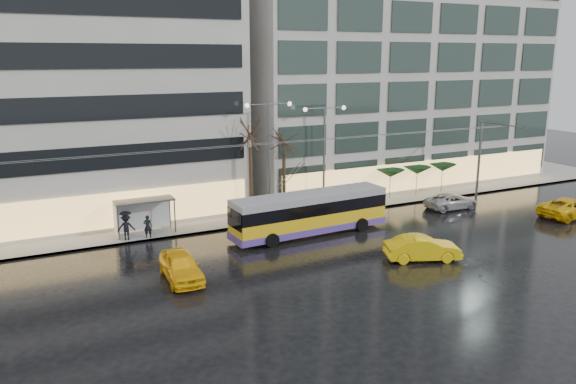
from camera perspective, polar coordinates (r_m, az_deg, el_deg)
ground at (r=35.36m, az=2.49°, el=-7.33°), size 140.00×140.00×0.00m
sidewalk at (r=48.18m, az=-3.47°, el=-1.51°), size 80.00×10.00×0.15m
kerb at (r=43.83m, az=-0.93°, el=-3.02°), size 80.00×0.10×0.15m
building_left at (r=47.88m, az=-26.84°, el=10.42°), size 34.00×14.00×22.00m
building_right at (r=59.32m, az=10.06°, el=13.45°), size 32.00×14.00×25.00m
trolleybus at (r=40.65m, az=2.23°, el=-2.28°), size 12.06×4.83×5.54m
catenary at (r=41.41m, az=-1.54°, el=1.95°), size 42.24×5.12×7.00m
bus_shelter at (r=41.68m, az=-14.94°, el=-1.68°), size 4.20×1.60×2.51m
street_lamp_near at (r=44.08m, az=-1.95°, el=4.95°), size 3.96×0.36×9.03m
street_lamp_far at (r=46.39m, az=3.70°, el=5.02°), size 3.96×0.36×8.53m
tree_a at (r=43.52m, az=-3.88°, el=6.27°), size 3.20×3.20×8.40m
tree_b at (r=45.01m, az=-0.42°, el=5.67°), size 3.20×3.20×7.70m
parasol_a at (r=50.95m, az=10.37°, el=1.87°), size 2.50×2.50×2.65m
parasol_b at (r=52.77m, az=12.99°, el=2.15°), size 2.50×2.50×2.65m
parasol_c at (r=54.70m, az=15.43°, el=2.41°), size 2.50×2.50×2.65m
taxi_a at (r=33.33m, az=-10.81°, el=-7.41°), size 2.11×4.84×1.62m
taxi_b at (r=36.76m, az=13.50°, el=-5.57°), size 5.05×3.26×1.57m
taxi_c at (r=50.62m, az=26.74°, el=-1.40°), size 5.74×2.87×1.56m
sedan_silver at (r=49.67m, az=16.27°, el=-0.89°), size 4.78×2.39×1.30m
pedestrian_a at (r=40.61m, az=-14.11°, el=-2.55°), size 1.25×1.26×2.19m
pedestrian_b at (r=43.14m, az=-12.61°, el=-2.20°), size 0.97×0.78×1.93m
pedestrian_c at (r=40.61m, az=-16.13°, el=-3.17°), size 1.32×0.99×2.11m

